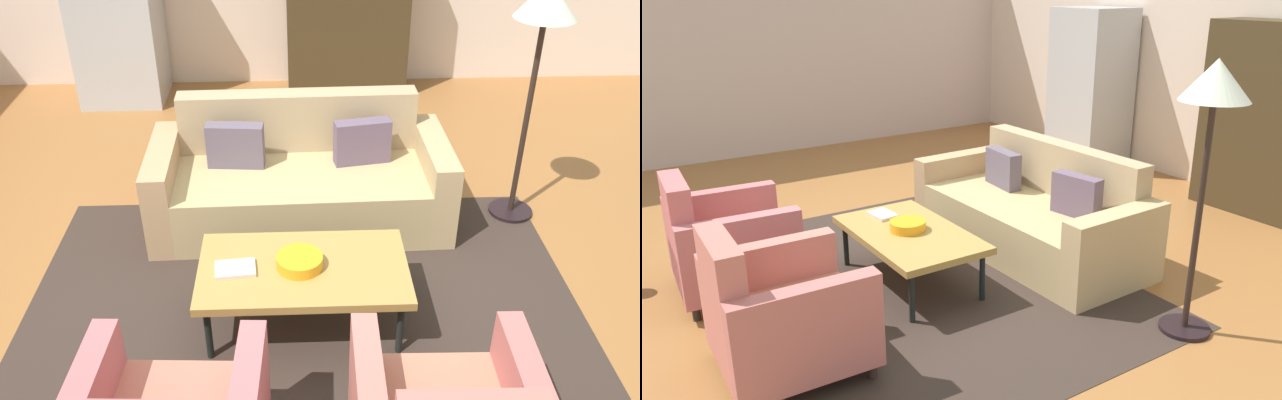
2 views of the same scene
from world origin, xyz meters
TOP-DOWN VIEW (x-y plane):
  - ground_plane at (0.00, 0.00)m, footprint 10.12×10.12m
  - wall_back at (0.00, 3.62)m, footprint 8.43×0.12m
  - wall_left at (-4.22, 0.00)m, footprint 0.12×7.24m
  - area_rug at (0.16, -0.25)m, footprint 3.40×2.60m
  - couch at (0.16, 0.89)m, footprint 2.12×0.95m
  - coffee_table at (0.16, -0.30)m, footprint 1.20×0.70m
  - armchair_left at (-0.44, -1.47)m, footprint 0.84×0.84m
  - armchair_right at (0.76, -1.47)m, footprint 0.82×0.82m
  - fruit_bowl at (0.14, -0.30)m, footprint 0.27×0.27m
  - book_stack at (-0.22, -0.32)m, footprint 0.24×0.18m
  - cabinet at (0.68, 3.27)m, footprint 1.20×0.51m
  - refrigerator at (-1.58, 3.17)m, footprint 0.80×0.73m
  - floor_lamp at (1.74, 0.83)m, footprint 0.40×0.40m

SIDE VIEW (x-z plane):
  - ground_plane at x=0.00m, z-range 0.00..0.00m
  - area_rug at x=0.16m, z-range 0.00..0.01m
  - couch at x=0.16m, z-range -0.14..0.72m
  - armchair_left at x=-0.44m, z-range -0.10..0.78m
  - armchair_right at x=0.76m, z-range -0.10..0.78m
  - coffee_table at x=0.16m, z-range 0.17..0.58m
  - book_stack at x=-0.22m, z-range 0.41..0.43m
  - fruit_bowl at x=0.14m, z-range 0.41..0.48m
  - cabinet at x=0.68m, z-range 0.00..1.80m
  - refrigerator at x=-1.58m, z-range 0.00..1.85m
  - wall_back at x=0.00m, z-range 0.00..2.80m
  - wall_left at x=-4.22m, z-range 0.00..2.80m
  - floor_lamp at x=1.74m, z-range 0.58..2.30m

